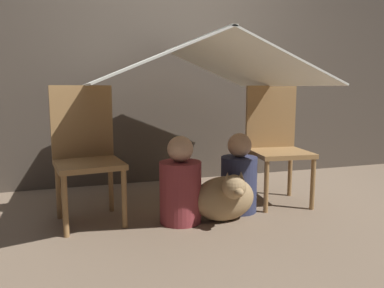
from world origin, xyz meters
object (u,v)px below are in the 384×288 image
Objects in this scene: person_second at (239,178)px; person_front at (180,186)px; chair_right at (276,140)px; dog at (225,197)px; chair_left at (86,149)px.

person_front is at bearing -169.28° from person_second.
chair_right is 0.95m from person_front.
person_second is at bearing 10.72° from person_front.
dog is (-0.58, -0.34, -0.33)m from chair_right.
chair_left is at bearing 171.64° from person_second.
chair_left is at bearing 157.55° from person_front.
chair_right is 0.75m from dog.
person_second is at bearing -152.01° from chair_right.
chair_right reaches higher than person_second.
dog is (-0.19, -0.18, -0.08)m from person_second.
chair_right is 1.56× the size of person_front.
chair_left is 1.50m from chair_right.
chair_left reaches higher than person_second.
person_second is (1.10, -0.16, -0.25)m from chair_left.
person_second is at bearing 44.34° from dog.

